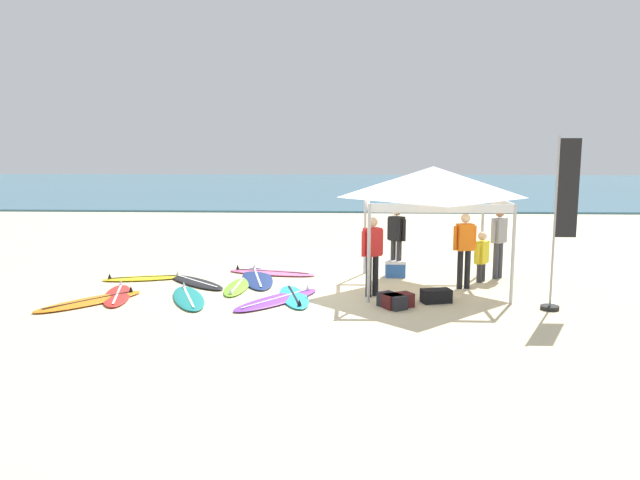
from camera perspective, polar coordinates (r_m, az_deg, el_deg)
name	(u,v)px	position (r m, az deg, el deg)	size (l,w,h in m)	color
ground_plane	(333,291)	(13.88, 1.24, -4.67)	(80.00, 80.00, 0.00)	beige
sea	(343,187)	(47.42, 2.17, 4.93)	(80.00, 36.00, 0.10)	#386B84
canopy_tent	(433,183)	(14.10, 10.33, 5.22)	(3.03, 3.03, 2.75)	#B7B7BC
surfboard_cyan	(294,297)	(13.19, -2.41, -5.24)	(0.99, 2.15, 0.19)	#23B2CC
surfboard_yellow	(144,278)	(15.58, -15.91, -3.39)	(2.01, 1.00, 0.19)	yellow
surfboard_teal	(188,298)	(13.38, -12.02, -5.23)	(1.35, 2.30, 0.19)	#19847F
surfboard_red	(117,295)	(14.00, -18.14, -4.85)	(1.05, 2.10, 0.19)	red
surfboard_navy	(257,278)	(15.07, -5.78, -3.50)	(1.25, 2.68, 0.19)	navy
surfboard_purple	(277,299)	(12.98, -3.94, -5.48)	(1.97, 2.36, 0.19)	purple
surfboard_black	(196,282)	(14.84, -11.34, -3.82)	(1.88, 1.88, 0.19)	black
surfboard_pink	(272,272)	(15.68, -4.48, -3.00)	(2.36, 1.13, 0.19)	pink
surfboard_lime	(237,287)	(14.19, -7.63, -4.30)	(0.51, 1.86, 0.19)	#7AD12D
surfboard_orange	(90,301)	(13.67, -20.41, -5.29)	(1.97, 2.23, 0.19)	orange
person_black	(396,236)	(15.40, 7.04, 0.35)	(0.43, 0.40, 1.71)	#2D2D33
person_red	(372,251)	(13.23, 4.84, -1.00)	(0.47, 0.38, 1.71)	black
person_orange	(465,246)	(14.25, 13.16, -0.50)	(0.53, 0.31, 1.71)	black
person_grey	(499,238)	(15.58, 16.14, 0.16)	(0.43, 0.41, 1.71)	#383842
person_yellow	(482,254)	(15.13, 14.66, -1.30)	(0.39, 0.46, 1.20)	#2D2D33
banner_flag	(560,231)	(12.86, 21.24, 0.79)	(0.60, 0.36, 3.40)	#99999E
gear_bag_near_tent	(392,301)	(12.50, 6.64, -5.59)	(0.60, 0.32, 0.28)	#232328
gear_bag_by_pole	(398,301)	(12.54, 7.20, -5.56)	(0.60, 0.32, 0.28)	#4C1919
gear_bag_on_sand	(436,296)	(13.04, 10.64, -5.08)	(0.60, 0.32, 0.28)	black
cooler_box	(395,269)	(15.37, 6.94, -2.66)	(0.50, 0.36, 0.39)	#2D60B7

